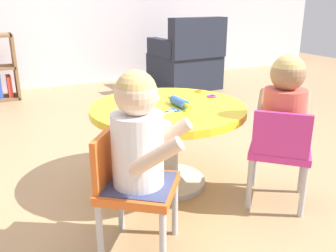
# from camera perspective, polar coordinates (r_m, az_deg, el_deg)

# --- Properties ---
(ground_plane) EXTENTS (10.00, 10.00, 0.00)m
(ground_plane) POSITION_cam_1_polar(r_m,az_deg,el_deg) (2.21, 0.00, -8.87)
(ground_plane) COLOR tan
(craft_table) EXTENTS (0.87, 0.87, 0.48)m
(craft_table) POSITION_cam_1_polar(r_m,az_deg,el_deg) (2.07, 0.00, 0.08)
(craft_table) COLOR silver
(craft_table) RESTS_ON ground
(child_chair_left) EXTENTS (0.42, 0.42, 0.54)m
(child_chair_left) POSITION_cam_1_polar(r_m,az_deg,el_deg) (1.55, -5.84, -9.15)
(child_chair_left) COLOR #B7B7BC
(child_chair_left) RESTS_ON ground
(seated_child_left) EXTENTS (0.44, 0.42, 0.51)m
(seated_child_left) POSITION_cam_1_polar(r_m,az_deg,el_deg) (1.45, -4.63, -1.40)
(seated_child_left) COLOR #3F4772
(seated_child_left) RESTS_ON ground
(child_chair_right) EXTENTS (0.42, 0.42, 0.54)m
(child_chair_right) POSITION_cam_1_polar(r_m,az_deg,el_deg) (1.96, 17.00, -3.65)
(child_chair_right) COLOR #B7B7BC
(child_chair_right) RESTS_ON ground
(seated_child_right) EXTENTS (0.43, 0.43, 0.51)m
(seated_child_right) POSITION_cam_1_polar(r_m,az_deg,el_deg) (1.93, 17.68, 3.00)
(seated_child_right) COLOR #3F4772
(seated_child_right) RESTS_ON ground
(armchair_dark) EXTENTS (0.75, 0.75, 0.85)m
(armchair_dark) POSITION_cam_1_polar(r_m,az_deg,el_deg) (4.53, 2.89, 9.81)
(armchair_dark) COLOR #232838
(armchair_dark) RESTS_ON ground
(rolling_pin) EXTENTS (0.05, 0.23, 0.05)m
(rolling_pin) POSITION_cam_1_polar(r_m,az_deg,el_deg) (2.01, 1.76, 3.75)
(rolling_pin) COLOR #3F72CC
(rolling_pin) RESTS_ON craft_table
(craft_scissors) EXTENTS (0.14, 0.09, 0.01)m
(craft_scissors) POSITION_cam_1_polar(r_m,az_deg,el_deg) (1.92, 0.51, 2.35)
(craft_scissors) COLOR silver
(craft_scissors) RESTS_ON craft_table
(playdough_blob_0) EXTENTS (0.15, 0.15, 0.02)m
(playdough_blob_0) POSITION_cam_1_polar(r_m,az_deg,el_deg) (1.69, -2.08, 0.13)
(playdough_blob_0) COLOR #8CCCF2
(playdough_blob_0) RESTS_ON craft_table
(playdough_blob_1) EXTENTS (0.11, 0.11, 0.02)m
(playdough_blob_1) POSITION_cam_1_polar(r_m,az_deg,el_deg) (2.16, -2.73, 4.39)
(playdough_blob_1) COLOR #CC99E5
(playdough_blob_1) RESTS_ON craft_table
(cookie_cutter_0) EXTENTS (0.05, 0.05, 0.01)m
(cookie_cutter_0) POSITION_cam_1_polar(r_m,az_deg,el_deg) (2.35, 4.79, 5.44)
(cookie_cutter_0) COLOR orange
(cookie_cutter_0) RESTS_ON craft_table
(cookie_cutter_1) EXTENTS (0.06, 0.06, 0.01)m
(cookie_cutter_1) POSITION_cam_1_polar(r_m,az_deg,el_deg) (2.23, 6.82, 4.65)
(cookie_cutter_1) COLOR #D83FA5
(cookie_cutter_1) RESTS_ON craft_table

